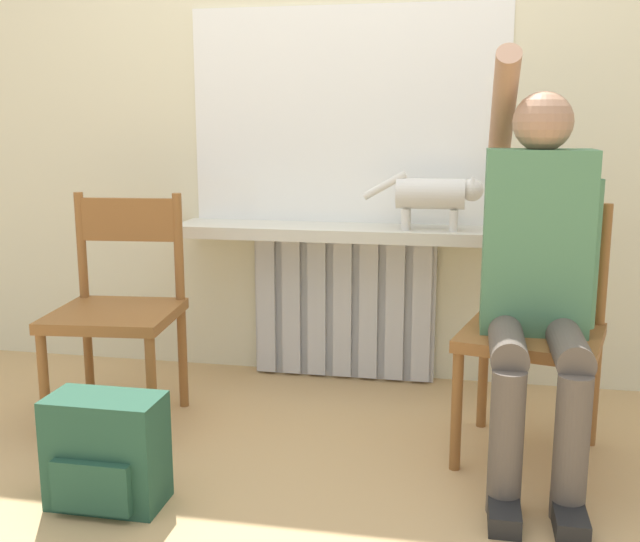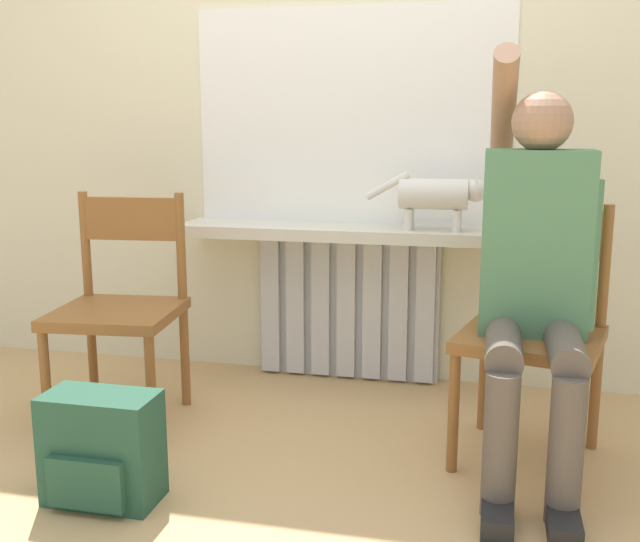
# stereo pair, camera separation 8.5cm
# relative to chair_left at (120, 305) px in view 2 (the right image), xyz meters

# --- Properties ---
(ground_plane) EXTENTS (12.00, 12.00, 0.00)m
(ground_plane) POSITION_rel_chair_left_xyz_m (0.75, -0.50, -0.45)
(ground_plane) COLOR tan
(wall_with_window) EXTENTS (7.00, 0.06, 2.70)m
(wall_with_window) POSITION_rel_chair_left_xyz_m (0.75, 0.73, 0.90)
(wall_with_window) COLOR beige
(wall_with_window) RESTS_ON ground_plane
(radiator) EXTENTS (0.80, 0.08, 0.64)m
(radiator) POSITION_rel_chair_left_xyz_m (0.75, 0.65, -0.13)
(radiator) COLOR silver
(radiator) RESTS_ON ground_plane
(windowsill) EXTENTS (1.41, 0.28, 0.05)m
(windowsill) POSITION_rel_chair_left_xyz_m (0.75, 0.56, 0.22)
(windowsill) COLOR beige
(windowsill) RESTS_ON radiator
(window_glass) EXTENTS (1.36, 0.01, 0.91)m
(window_glass) POSITION_rel_chair_left_xyz_m (0.75, 0.70, 0.70)
(window_glass) COLOR white
(window_glass) RESTS_ON windowsill
(chair_left) EXTENTS (0.48, 0.48, 0.86)m
(chair_left) POSITION_rel_chair_left_xyz_m (0.00, 0.00, 0.00)
(chair_left) COLOR brown
(chair_left) RESTS_ON ground_plane
(chair_right) EXTENTS (0.53, 0.53, 0.86)m
(chair_right) POSITION_rel_chair_left_xyz_m (1.51, -0.00, 0.00)
(chair_right) COLOR brown
(chair_right) RESTS_ON ground_plane
(person) EXTENTS (0.36, 0.97, 1.36)m
(person) POSITION_rel_chair_left_xyz_m (1.50, -0.10, 0.23)
(person) COLOR brown
(person) RESTS_ON ground_plane
(cat) EXTENTS (0.49, 0.12, 0.24)m
(cat) POSITION_rel_chair_left_xyz_m (1.14, 0.52, 0.39)
(cat) COLOR silver
(cat) RESTS_ON windowsill
(backpack) EXTENTS (0.34, 0.21, 0.34)m
(backpack) POSITION_rel_chair_left_xyz_m (0.25, -0.62, -0.28)
(backpack) COLOR #234C38
(backpack) RESTS_ON ground_plane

